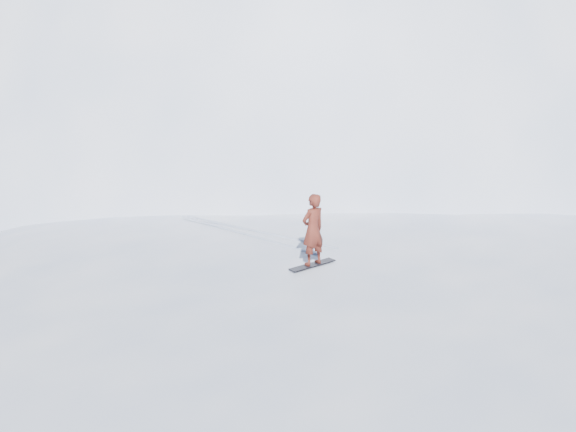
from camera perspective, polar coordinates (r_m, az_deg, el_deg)
name	(u,v)px	position (r m, az deg, el deg)	size (l,w,h in m)	color
ground	(355,354)	(15.34, 6.87, -13.71)	(400.00, 400.00, 0.00)	white
near_ridge	(309,307)	(17.91, 2.16, -9.27)	(36.00, 28.00, 4.80)	white
summit_peak	(317,157)	(48.06, 2.96, 6.00)	(60.00, 56.00, 56.00)	white
peak_shoulder	(240,186)	(36.09, -4.88, 3.04)	(28.00, 24.00, 18.00)	white
wind_bumps	(288,331)	(16.39, 0.05, -11.64)	(16.00, 14.40, 1.00)	white
snowboard	(313,265)	(14.46, 2.51, -4.96)	(1.39, 0.26, 0.02)	black
snowboarder	(313,230)	(14.17, 2.55, -1.39)	(0.67, 0.44, 1.85)	maroon
board_tracks	(249,231)	(17.34, -3.94, -1.58)	(1.74, 5.94, 0.04)	silver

